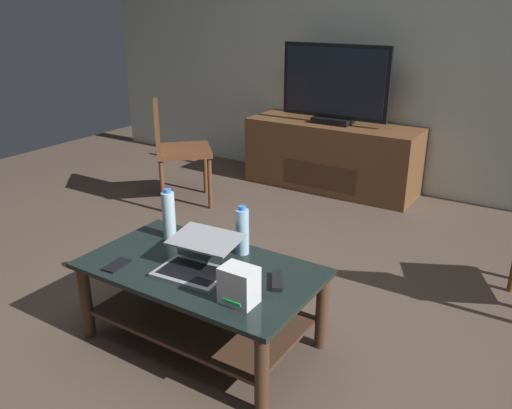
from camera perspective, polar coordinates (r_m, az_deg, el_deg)
ground_plane at (r=2.90m, az=-2.38°, el=-11.81°), size 7.68×7.68×0.00m
back_wall at (r=4.70m, az=15.90°, el=18.31°), size 6.40×0.12×2.80m
coffee_table at (r=2.55m, az=-6.04°, el=-9.35°), size 1.13×0.64×0.42m
media_cabinet at (r=4.73m, az=8.31°, el=5.32°), size 1.53×0.52×0.60m
television at (r=4.58m, az=8.62°, el=12.75°), size 0.97×0.20×0.67m
side_chair at (r=4.31m, az=-9.02°, el=6.39°), size 0.62×0.62×0.85m
laptop at (r=2.43m, az=-6.46°, el=-5.98°), size 0.35×0.37×0.15m
router_box at (r=2.16m, az=-1.88°, el=-8.86°), size 0.15×0.11×0.16m
water_bottle_near at (r=2.55m, az=-1.50°, el=-2.96°), size 0.07×0.07×0.25m
water_bottle_far at (r=2.76m, az=-9.56°, el=-1.09°), size 0.07×0.07×0.27m
cell_phone at (r=2.56m, az=-15.04°, el=-6.44°), size 0.09×0.15×0.01m
tv_remote at (r=2.34m, az=2.30°, el=-8.38°), size 0.12×0.16×0.02m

